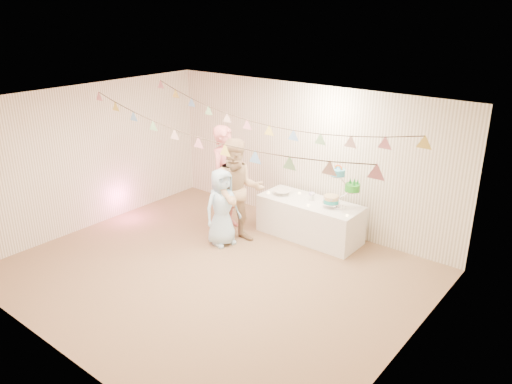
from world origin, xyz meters
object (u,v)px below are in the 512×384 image
Objects in this scene: table at (310,219)px; person_adult_a at (226,178)px; cake_stand at (341,185)px; person_child at (222,207)px; person_adult_b at (238,192)px.

table is 0.95× the size of person_adult_a.
cake_stand is 0.36× the size of person_adult_a.
cake_stand reaches higher than person_child.
person_adult_a reaches higher than cake_stand.
person_adult_a is 1.43× the size of person_child.
table is 0.94m from cake_stand.
person_child is at bearing -131.78° from table.
cake_stand is 2.02m from person_child.
person_adult_a is at bearing -161.04° from cake_stand.
person_child is (-1.02, -1.15, 0.33)m from table.
person_adult_a is 1.05× the size of person_adult_b.
person_adult_b is at bearing -123.19° from person_adult_a.
person_child is (-0.15, -0.24, -0.24)m from person_adult_b.
cake_stand is 0.52× the size of person_child.
person_adult_b is 1.36× the size of person_child.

